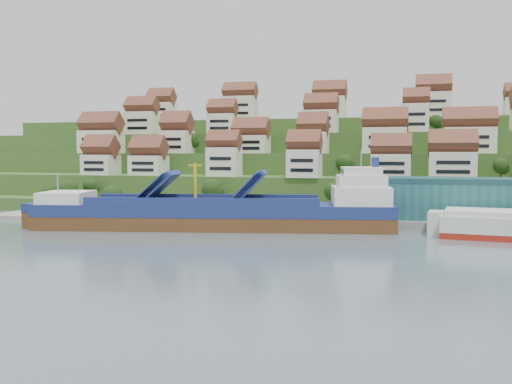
% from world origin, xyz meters
% --- Properties ---
extents(ground, '(300.00, 300.00, 0.00)m').
position_xyz_m(ground, '(0.00, 0.00, 0.00)').
color(ground, slate).
rests_on(ground, ground).
extents(quay, '(180.00, 14.00, 2.20)m').
position_xyz_m(quay, '(20.00, 15.00, 1.10)').
color(quay, gray).
rests_on(quay, ground).
extents(pebble_beach, '(45.00, 20.00, 1.00)m').
position_xyz_m(pebble_beach, '(-58.00, 12.00, 0.50)').
color(pebble_beach, gray).
rests_on(pebble_beach, ground).
extents(hillside, '(260.00, 128.00, 31.00)m').
position_xyz_m(hillside, '(0.00, 103.55, 10.66)').
color(hillside, '#2D4C1E').
rests_on(hillside, ground).
extents(hillside_village, '(158.50, 64.25, 29.34)m').
position_xyz_m(hillside_village, '(-0.05, 61.02, 24.45)').
color(hillside_village, silver).
rests_on(hillside_village, ground).
extents(hillside_trees, '(141.48, 62.49, 30.18)m').
position_xyz_m(hillside_trees, '(-19.21, 36.70, 13.06)').
color(hillside_trees, '#203C14').
rests_on(hillside_trees, ground).
extents(warehouse, '(60.00, 15.00, 10.00)m').
position_xyz_m(warehouse, '(52.00, 17.00, 7.20)').
color(warehouse, '#235E61').
rests_on(warehouse, quay).
extents(flagpole, '(1.28, 0.16, 8.00)m').
position_xyz_m(flagpole, '(18.11, 10.00, 6.88)').
color(flagpole, gray).
rests_on(flagpole, quay).
extents(beach_huts, '(14.40, 3.70, 2.20)m').
position_xyz_m(beach_huts, '(-60.00, 10.75, 2.10)').
color(beach_huts, white).
rests_on(beach_huts, pebble_beach).
extents(cargo_ship, '(85.88, 30.10, 18.93)m').
position_xyz_m(cargo_ship, '(-10.33, -0.50, 3.54)').
color(cargo_ship, '#543419').
rests_on(cargo_ship, ground).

